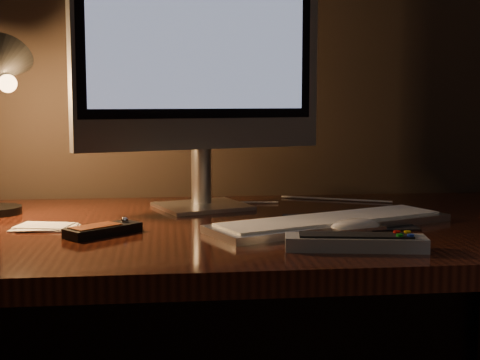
{
  "coord_description": "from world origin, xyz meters",
  "views": [
    {
      "loc": [
        -0.07,
        0.58,
        0.98
      ],
      "look_at": [
        0.06,
        1.73,
        0.85
      ],
      "focal_mm": 50.0,
      "sensor_mm": 36.0,
      "label": 1
    }
  ],
  "objects": [
    {
      "name": "desk",
      "position": [
        0.0,
        1.93,
        0.62
      ],
      "size": [
        1.6,
        0.75,
        0.75
      ],
      "color": "#37150C",
      "rests_on": "ground"
    },
    {
      "name": "monitor",
      "position": [
        0.01,
        2.04,
        1.1
      ],
      "size": [
        0.55,
        0.23,
        0.6
      ],
      "rotation": [
        0.0,
        0.0,
        0.35
      ],
      "color": "silver",
      "rests_on": "desk"
    },
    {
      "name": "keyboard",
      "position": [
        0.24,
        1.8,
        0.76
      ],
      "size": [
        0.5,
        0.31,
        0.02
      ],
      "primitive_type": "cube",
      "rotation": [
        0.0,
        0.0,
        0.39
      ],
      "color": "silver",
      "rests_on": "desk"
    },
    {
      "name": "mousepad",
      "position": [
        0.28,
        1.84,
        0.75
      ],
      "size": [
        0.24,
        0.19,
        0.0
      ],
      "primitive_type": "cube",
      "rotation": [
        0.0,
        0.0,
        -0.04
      ],
      "color": "black",
      "rests_on": "desk"
    },
    {
      "name": "mouse",
      "position": [
        0.27,
        1.73,
        0.76
      ],
      "size": [
        0.11,
        0.08,
        0.02
      ],
      "primitive_type": "ellipsoid",
      "rotation": [
        0.0,
        0.0,
        0.28
      ],
      "color": "white",
      "rests_on": "desk"
    },
    {
      "name": "media_remote",
      "position": [
        -0.18,
        1.77,
        0.76
      ],
      "size": [
        0.14,
        0.13,
        0.03
      ],
      "rotation": [
        0.0,
        0.0,
        0.71
      ],
      "color": "black",
      "rests_on": "desk"
    },
    {
      "name": "tv_remote",
      "position": [
        0.23,
        1.6,
        0.76
      ],
      "size": [
        0.23,
        0.09,
        0.03
      ],
      "rotation": [
        0.0,
        0.0,
        -0.17
      ],
      "color": "#979A9C",
      "rests_on": "desk"
    },
    {
      "name": "papers",
      "position": [
        -0.3,
        1.84,
        0.75
      ],
      "size": [
        0.13,
        0.09,
        0.01
      ],
      "primitive_type": "cube",
      "rotation": [
        0.0,
        0.0,
        -0.14
      ],
      "color": "white",
      "rests_on": "desk"
    },
    {
      "name": "cable",
      "position": [
        0.19,
        2.11,
        0.75
      ],
      "size": [
        0.53,
        0.18,
        0.0
      ],
      "primitive_type": "cylinder",
      "rotation": [
        0.0,
        1.57,
        -0.31
      ],
      "color": "white",
      "rests_on": "desk"
    }
  ]
}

